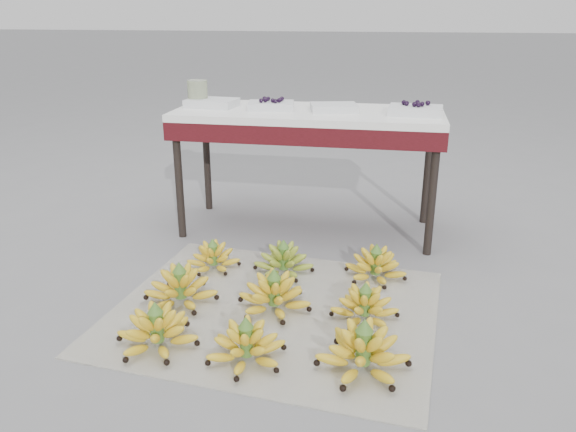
% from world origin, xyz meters
% --- Properties ---
extents(ground, '(60.00, 60.00, 0.00)m').
position_xyz_m(ground, '(0.00, 0.00, 0.00)').
color(ground, slate).
rests_on(ground, ground).
extents(newspaper_mat, '(1.35, 1.17, 0.01)m').
position_xyz_m(newspaper_mat, '(0.12, -0.02, 0.00)').
color(newspaper_mat, white).
rests_on(newspaper_mat, ground).
extents(bunch_front_left, '(0.35, 0.35, 0.18)m').
position_xyz_m(bunch_front_left, '(-0.24, -0.34, 0.07)').
color(bunch_front_left, yellow).
rests_on(bunch_front_left, newspaper_mat).
extents(bunch_front_center, '(0.32, 0.32, 0.17)m').
position_xyz_m(bunch_front_center, '(0.09, -0.36, 0.06)').
color(bunch_front_center, yellow).
rests_on(bunch_front_center, newspaper_mat).
extents(bunch_front_right, '(0.32, 0.32, 0.19)m').
position_xyz_m(bunch_front_right, '(0.49, -0.34, 0.07)').
color(bunch_front_right, yellow).
rests_on(bunch_front_right, newspaper_mat).
extents(bunch_mid_left, '(0.30, 0.30, 0.18)m').
position_xyz_m(bunch_mid_left, '(-0.27, -0.02, 0.07)').
color(bunch_mid_left, yellow).
rests_on(bunch_mid_left, newspaper_mat).
extents(bunch_mid_center, '(0.35, 0.35, 0.18)m').
position_xyz_m(bunch_mid_center, '(0.12, -0.01, 0.07)').
color(bunch_mid_center, yellow).
rests_on(bunch_mid_center, newspaper_mat).
extents(bunch_mid_right, '(0.28, 0.28, 0.16)m').
position_xyz_m(bunch_mid_right, '(0.47, -0.02, 0.06)').
color(bunch_mid_right, yellow).
rests_on(bunch_mid_right, newspaper_mat).
extents(bunch_back_left, '(0.28, 0.28, 0.15)m').
position_xyz_m(bunch_back_left, '(-0.24, 0.31, 0.06)').
color(bunch_back_left, yellow).
rests_on(bunch_back_left, newspaper_mat).
extents(bunch_back_center, '(0.30, 0.30, 0.16)m').
position_xyz_m(bunch_back_center, '(0.09, 0.33, 0.06)').
color(bunch_back_center, olive).
rests_on(bunch_back_center, newspaper_mat).
extents(bunch_back_right, '(0.36, 0.36, 0.16)m').
position_xyz_m(bunch_back_right, '(0.50, 0.35, 0.06)').
color(bunch_back_right, yellow).
rests_on(bunch_back_right, newspaper_mat).
extents(vendor_table, '(1.35, 0.54, 0.65)m').
position_xyz_m(vendor_table, '(0.11, 0.89, 0.58)').
color(vendor_table, black).
rests_on(vendor_table, ground).
extents(tray_far_left, '(0.27, 0.20, 0.04)m').
position_xyz_m(tray_far_left, '(-0.41, 0.91, 0.67)').
color(tray_far_left, silver).
rests_on(tray_far_left, vendor_table).
extents(tray_left, '(0.25, 0.20, 0.06)m').
position_xyz_m(tray_left, '(-0.08, 0.89, 0.67)').
color(tray_left, silver).
rests_on(tray_left, vendor_table).
extents(tray_right, '(0.26, 0.21, 0.04)m').
position_xyz_m(tray_right, '(0.24, 0.89, 0.67)').
color(tray_right, silver).
rests_on(tray_right, vendor_table).
extents(tray_far_right, '(0.27, 0.20, 0.07)m').
position_xyz_m(tray_far_right, '(0.64, 0.86, 0.67)').
color(tray_far_right, silver).
rests_on(tray_far_right, vendor_table).
extents(glass_jar, '(0.12, 0.12, 0.13)m').
position_xyz_m(glass_jar, '(-0.49, 0.93, 0.72)').
color(glass_jar, beige).
rests_on(glass_jar, vendor_table).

